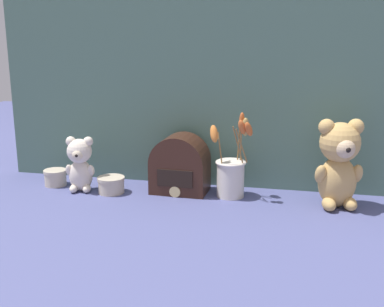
{
  "coord_description": "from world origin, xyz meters",
  "views": [
    {
      "loc": [
        0.33,
        -1.48,
        0.53
      ],
      "look_at": [
        0.0,
        0.02,
        0.15
      ],
      "focal_mm": 45.0,
      "sensor_mm": 36.0,
      "label": 1
    }
  ],
  "objects_px": {
    "teddy_bear_medium": "(80,163)",
    "flower_vase": "(231,172)",
    "teddy_bear_large": "(339,162)",
    "decorative_tin_short": "(55,177)",
    "decorative_tin_tall": "(111,185)",
    "vintage_radio": "(180,167)"
  },
  "relations": [
    {
      "from": "teddy_bear_medium",
      "to": "flower_vase",
      "type": "bearing_deg",
      "value": 5.41
    },
    {
      "from": "teddy_bear_large",
      "to": "flower_vase",
      "type": "distance_m",
      "value": 0.34
    },
    {
      "from": "decorative_tin_short",
      "to": "teddy_bear_medium",
      "type": "bearing_deg",
      "value": -17.08
    },
    {
      "from": "flower_vase",
      "to": "decorative_tin_tall",
      "type": "bearing_deg",
      "value": -172.89
    },
    {
      "from": "decorative_tin_tall",
      "to": "vintage_radio",
      "type": "bearing_deg",
      "value": 15.67
    },
    {
      "from": "teddy_bear_medium",
      "to": "decorative_tin_short",
      "type": "distance_m",
      "value": 0.14
    },
    {
      "from": "flower_vase",
      "to": "decorative_tin_short",
      "type": "distance_m",
      "value": 0.64
    },
    {
      "from": "flower_vase",
      "to": "decorative_tin_tall",
      "type": "relative_size",
      "value": 3.04
    },
    {
      "from": "vintage_radio",
      "to": "teddy_bear_large",
      "type": "bearing_deg",
      "value": -4.52
    },
    {
      "from": "teddy_bear_large",
      "to": "flower_vase",
      "type": "bearing_deg",
      "value": 175.35
    },
    {
      "from": "flower_vase",
      "to": "vintage_radio",
      "type": "relative_size",
      "value": 1.42
    },
    {
      "from": "decorative_tin_tall",
      "to": "teddy_bear_large",
      "type": "bearing_deg",
      "value": 1.78
    },
    {
      "from": "teddy_bear_large",
      "to": "decorative_tin_tall",
      "type": "height_order",
      "value": "teddy_bear_large"
    },
    {
      "from": "flower_vase",
      "to": "decorative_tin_short",
      "type": "height_order",
      "value": "flower_vase"
    },
    {
      "from": "teddy_bear_large",
      "to": "vintage_radio",
      "type": "height_order",
      "value": "teddy_bear_large"
    },
    {
      "from": "decorative_tin_tall",
      "to": "flower_vase",
      "type": "bearing_deg",
      "value": 7.11
    },
    {
      "from": "decorative_tin_short",
      "to": "vintage_radio",
      "type": "bearing_deg",
      "value": 3.29
    },
    {
      "from": "teddy_bear_large",
      "to": "vintage_radio",
      "type": "distance_m",
      "value": 0.52
    },
    {
      "from": "flower_vase",
      "to": "vintage_radio",
      "type": "height_order",
      "value": "flower_vase"
    },
    {
      "from": "vintage_radio",
      "to": "decorative_tin_tall",
      "type": "relative_size",
      "value": 2.14
    },
    {
      "from": "decorative_tin_short",
      "to": "teddy_bear_large",
      "type": "bearing_deg",
      "value": -0.86
    },
    {
      "from": "teddy_bear_large",
      "to": "decorative_tin_tall",
      "type": "bearing_deg",
      "value": -178.22
    }
  ]
}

